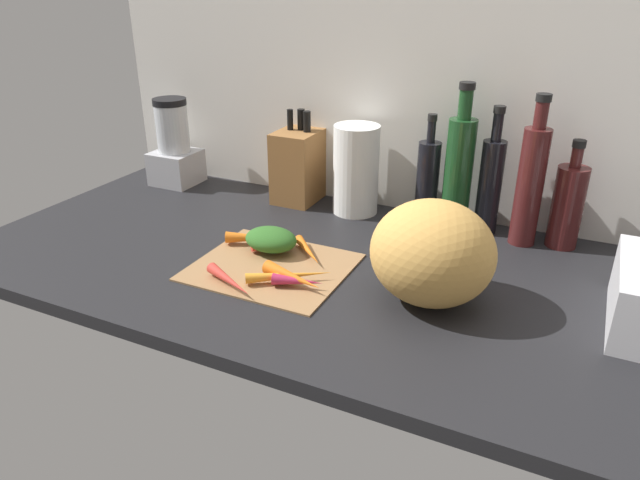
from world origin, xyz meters
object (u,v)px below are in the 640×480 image
Objects in this scene: knife_block at (298,165)px; bottle_3 at (530,183)px; paper_towel_roll at (356,170)px; bottle_4 at (567,205)px; carrot_0 at (276,243)px; bottle_1 at (458,171)px; carrot_5 at (308,251)px; blender_appliance at (174,148)px; winter_squash at (432,253)px; bottle_2 at (490,184)px; carrot_1 at (229,281)px; carrot_4 at (255,238)px; bottle_0 at (427,181)px; cutting_board at (272,266)px; carrot_2 at (292,277)px; carrot_6 at (289,275)px; carrot_3 at (297,281)px.

bottle_3 is (60.63, -2.21, 4.76)cm from knife_block.
paper_towel_roll is 51.64cm from bottle_4.
bottle_1 is (33.26, 31.01, 12.86)cm from carrot_0.
carrot_5 is 65.82cm from blender_appliance.
paper_towel_roll is at bearing 130.07° from winter_squash.
bottle_3 reaches higher than blender_appliance.
carrot_5 is 0.43× the size of bottle_2.
carrot_1 is 20.45cm from carrot_4.
blender_appliance is 1.09× the size of paper_towel_roll.
paper_towel_roll is 33.91cm from bottle_2.
bottle_0 is 0.78× the size of bottle_1.
carrot_4 is (-5.79, 0.10, 0.09)cm from carrot_0.
paper_towel_roll is at bearing -178.37° from bottle_1.
carrot_4 is 0.38× the size of bottle_1.
paper_towel_roll is 0.75× the size of bottle_2.
paper_towel_roll is at bearing 84.34° from cutting_board.
bottle_0 is 0.90× the size of bottle_2.
bottle_1 is at bearing -172.51° from bottle_2.
paper_towel_roll is 43.18cm from bottle_3.
carrot_1 is at bearing -104.25° from cutting_board.
knife_block reaches higher than carrot_2.
paper_towel_roll is (-2.97, 42.49, 9.75)cm from carrot_6.
cutting_board is at bearing 147.73° from carrot_3.
bottle_1 reaches higher than blender_appliance.
cutting_board is at bearing -120.16° from bottle_0.
bottle_3 reaches higher than paper_towel_roll.
carrot_5 is (5.00, 7.70, 1.44)cm from cutting_board.
carrot_3 is 0.44× the size of paper_towel_roll.
bottle_0 is 24.57cm from bottle_3.
knife_block reaches higher than carrot_5.
knife_block is at bearing 109.41° from cutting_board.
blender_appliance is 1.01× the size of bottle_4.
winter_squash is 0.77× the size of bottle_2.
carrot_4 is at bearing 179.01° from carrot_0.
carrot_2 reaches higher than cutting_board.
carrot_1 is 66.36cm from bottle_2.
cutting_board is 0.91× the size of bottle_1.
carrot_3 is at bearing -28.33° from carrot_6.
bottle_0 reaches higher than carrot_4.
bottle_0 reaches higher than carrot_1.
carrot_1 is at bearing -135.61° from bottle_3.
carrot_1 is at bearing -112.33° from carrot_5.
paper_towel_roll is (17.59, -1.25, 1.61)cm from knife_block.
bottle_4 is at bearing 26.04° from carrot_4.
carrot_3 is 0.41× the size of knife_block.
bottle_3 reaches higher than carrot_0.
bottle_0 is (76.30, 2.82, 0.12)cm from blender_appliance.
carrot_4 is 53.58cm from blender_appliance.
bottle_1 is at bearing 56.80° from carrot_1.
carrot_6 is 0.71× the size of knife_block.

